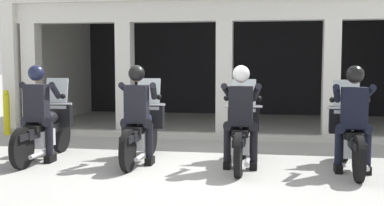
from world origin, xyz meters
name	(u,v)px	position (x,y,z in m)	size (l,w,h in m)	color
ground_plane	(211,137)	(0.00, 3.00, 0.00)	(80.00, 80.00, 0.00)	#999993
station_building	(234,48)	(0.26, 5.76, 1.99)	(10.12, 5.06, 3.10)	black
kerb_strip	(222,136)	(0.26, 2.73, 0.06)	(9.62, 0.24, 0.12)	#B7B5AD
motorcycle_far_left	(46,129)	(-2.47, 0.25, 0.50)	(0.62, 2.04, 1.35)	black
police_officer_far_left	(37,105)	(-2.47, -0.03, 0.94)	(0.63, 0.61, 1.58)	black
motorcycle_center_left	(142,131)	(-0.82, 0.34, 0.50)	(0.62, 2.04, 1.35)	black
police_officer_center_left	(137,106)	(-0.82, 0.06, 0.94)	(0.63, 0.61, 1.58)	black
motorcycle_center_right	(242,134)	(0.83, 0.27, 0.50)	(0.62, 2.04, 1.35)	black
police_officer_center_right	(241,108)	(0.82, -0.01, 0.94)	(0.63, 0.61, 1.58)	black
motorcycle_far_right	(350,136)	(2.47, 0.26, 0.50)	(0.62, 2.04, 1.35)	black
police_officer_far_right	(354,110)	(2.47, -0.02, 0.94)	(0.63, 0.61, 1.58)	black
bollard_kerbside	(7,112)	(-4.53, 2.55, 0.50)	(0.14, 0.14, 1.01)	yellow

